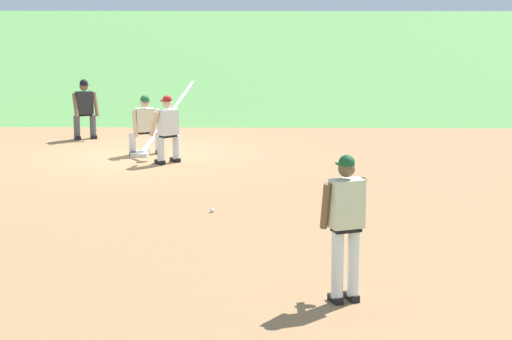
% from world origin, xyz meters
% --- Properties ---
extents(ground_plane, '(160.00, 160.00, 0.00)m').
position_xyz_m(ground_plane, '(0.00, 0.00, 0.00)').
color(ground_plane, '#518942').
extents(infield_dirt_patch, '(18.00, 18.00, 0.01)m').
position_xyz_m(infield_dirt_patch, '(-4.93, -1.92, 0.00)').
color(infield_dirt_patch, '#9E754C').
rests_on(infield_dirt_patch, ground).
extents(foul_line_stripe, '(15.09, 0.10, 0.00)m').
position_xyz_m(foul_line_stripe, '(7.55, 0.00, 0.01)').
color(foul_line_stripe, white).
rests_on(foul_line_stripe, ground).
extents(first_base_bag, '(0.38, 0.38, 0.09)m').
position_xyz_m(first_base_bag, '(0.00, 0.00, 0.04)').
color(first_base_bag, white).
rests_on(first_base_bag, ground).
extents(baseball, '(0.07, 0.07, 0.07)m').
position_xyz_m(baseball, '(-5.21, -1.91, 0.04)').
color(baseball, white).
rests_on(baseball, ground).
extents(pitcher, '(0.81, 0.60, 1.86)m').
position_xyz_m(pitcher, '(-9.81, -3.84, 1.06)').
color(pitcher, black).
rests_on(pitcher, ground).
extents(first_baseman, '(0.85, 0.95, 1.34)m').
position_xyz_m(first_baseman, '(0.15, -0.15, 0.73)').
color(first_baseman, black).
rests_on(first_baseman, ground).
extents(baserunner, '(0.66, 0.68, 1.46)m').
position_xyz_m(baserunner, '(-0.82, -0.71, 0.79)').
color(baserunner, black).
rests_on(baserunner, ground).
extents(umpire, '(0.60, 0.67, 1.46)m').
position_xyz_m(umpire, '(2.26, 1.63, 0.79)').
color(umpire, black).
rests_on(umpire, ground).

